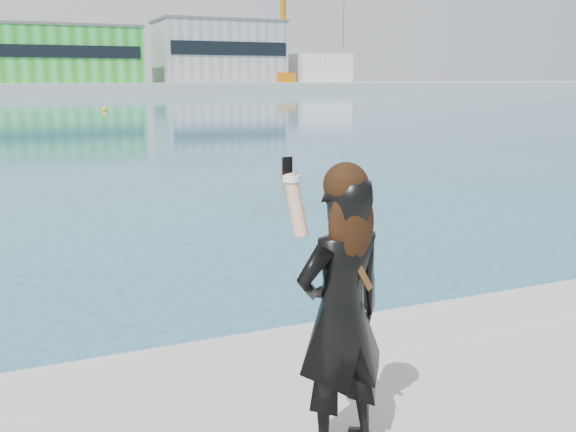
% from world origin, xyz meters
% --- Properties ---
extents(far_quay, '(320.00, 40.00, 2.00)m').
position_xyz_m(far_quay, '(0.00, 130.00, 1.00)').
color(far_quay, '#9E9E99').
rests_on(far_quay, ground).
extents(warehouse_green, '(30.60, 16.36, 10.50)m').
position_xyz_m(warehouse_green, '(8.00, 127.98, 7.26)').
color(warehouse_green, green).
rests_on(warehouse_green, far_quay).
extents(warehouse_grey_right, '(25.50, 15.35, 12.50)m').
position_xyz_m(warehouse_grey_right, '(40.00, 127.98, 8.26)').
color(warehouse_grey_right, gray).
rests_on(warehouse_grey_right, far_quay).
extents(ancillary_shed, '(12.00, 10.00, 6.00)m').
position_xyz_m(ancillary_shed, '(62.00, 126.00, 5.00)').
color(ancillary_shed, silver).
rests_on(ancillary_shed, far_quay).
extents(dock_crane, '(23.00, 4.00, 24.00)m').
position_xyz_m(dock_crane, '(53.20, 122.00, 15.07)').
color(dock_crane, orange).
rests_on(dock_crane, far_quay).
extents(flagpole_right, '(1.28, 0.16, 8.00)m').
position_xyz_m(flagpole_right, '(22.09, 121.00, 6.54)').
color(flagpole_right, silver).
rests_on(flagpole_right, far_quay).
extents(buoy_near, '(0.50, 0.50, 0.50)m').
position_xyz_m(buoy_near, '(6.54, 55.27, 0.00)').
color(buoy_near, yellow).
rests_on(buoy_near, ground).
extents(woman, '(0.60, 0.44, 1.59)m').
position_xyz_m(woman, '(0.14, -0.72, 1.60)').
color(woman, black).
rests_on(woman, near_quay).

